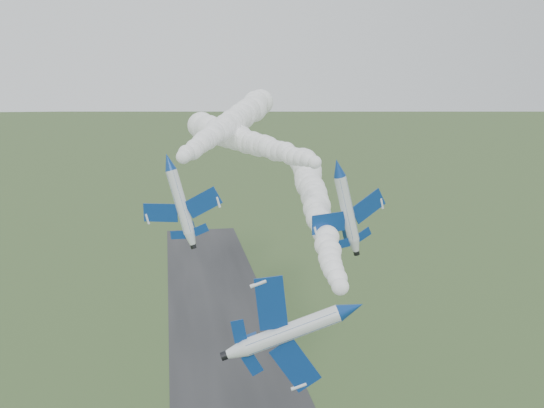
% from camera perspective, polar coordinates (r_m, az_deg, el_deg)
% --- Properties ---
extents(jet_lead, '(5.25, 13.96, 10.83)m').
position_cam_1_polar(jet_lead, '(56.64, 7.50, -9.77)').
color(jet_lead, white).
extents(smoke_trail_jet_lead, '(12.17, 65.25, 5.20)m').
position_cam_1_polar(smoke_trail_jet_lead, '(90.45, 4.14, 0.12)').
color(smoke_trail_jet_lead, white).
extents(jet_pair_left, '(9.60, 11.46, 3.60)m').
position_cam_1_polar(jet_pair_left, '(71.98, -9.74, 3.94)').
color(jet_pair_left, white).
extents(smoke_trail_jet_pair_left, '(26.67, 60.86, 5.51)m').
position_cam_1_polar(smoke_trail_jet_pair_left, '(104.29, -3.89, 7.59)').
color(smoke_trail_jet_pair_left, white).
extents(jet_pair_right, '(10.81, 13.03, 4.05)m').
position_cam_1_polar(jet_pair_right, '(75.52, 6.28, 3.42)').
color(jet_pair_right, white).
extents(smoke_trail_jet_pair_right, '(20.22, 53.29, 5.36)m').
position_cam_1_polar(smoke_trail_jet_pair_right, '(102.20, -2.56, 6.03)').
color(smoke_trail_jet_pair_right, white).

